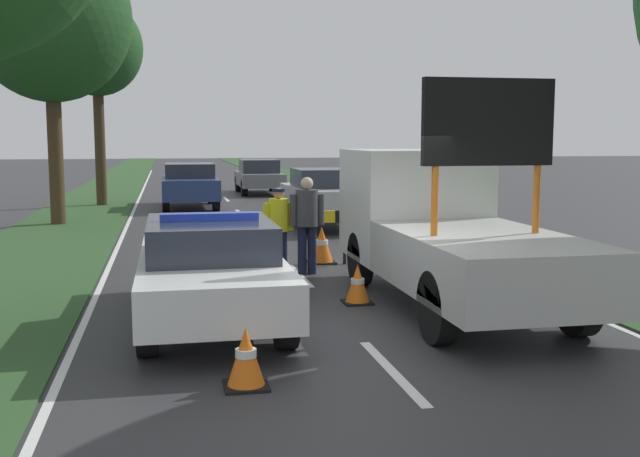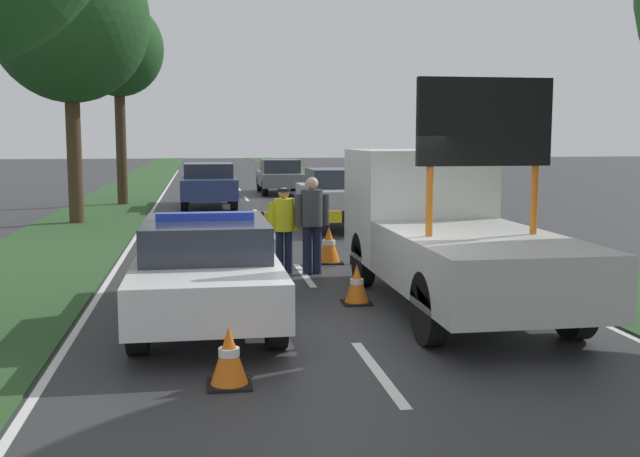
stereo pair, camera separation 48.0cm
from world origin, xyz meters
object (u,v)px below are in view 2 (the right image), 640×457
object	(u,v)px
traffic_cone_centre_front	(329,245)
traffic_cone_near_truck	(229,357)
police_car	(206,267)
roadside_tree_mid_right	(69,19)
queued_car_hatch_blue	(209,184)
pedestrian_civilian	(312,217)
police_officer	(284,223)
road_barrier	(290,221)
roadside_tree_mid_left	(118,50)
queued_car_sedan_silver	(338,197)
work_truck	(442,227)
queued_car_suv_grey	(280,176)
traffic_cone_near_police	(357,284)

from	to	relation	value
traffic_cone_centre_front	traffic_cone_near_truck	distance (m)	7.47
police_car	roadside_tree_mid_right	bearing A→B (deg)	107.96
traffic_cone_centre_front	roadside_tree_mid_right	xyz separation A→B (m)	(-6.04, 7.88, 5.40)
traffic_cone_centre_front	queued_car_hatch_blue	bearing A→B (deg)	100.00
pedestrian_civilian	traffic_cone_centre_front	bearing A→B (deg)	58.08
police_officer	traffic_cone_near_truck	distance (m)	6.29
road_barrier	roadside_tree_mid_left	xyz separation A→B (m)	(-4.52, 14.08, 4.71)
police_car	traffic_cone_centre_front	size ratio (longest dim) A/B	6.70
queued_car_hatch_blue	roadside_tree_mid_right	bearing A→B (deg)	50.21
traffic_cone_centre_front	queued_car_sedan_silver	xyz separation A→B (m)	(1.25, 5.73, 0.48)
road_barrier	traffic_cone_centre_front	bearing A→B (deg)	9.19
roadside_tree_mid_right	traffic_cone_near_truck	bearing A→B (deg)	-75.81
road_barrier	work_truck	bearing A→B (deg)	-68.09
traffic_cone_centre_front	queued_car_suv_grey	distance (m)	18.57
roadside_tree_mid_right	queued_car_hatch_blue	bearing A→B (deg)	50.21
police_officer	roadside_tree_mid_left	size ratio (longest dim) A/B	0.21
queued_car_sedan_silver	queued_car_hatch_blue	size ratio (longest dim) A/B	0.86
traffic_cone_near_truck	police_officer	bearing A→B (deg)	78.56
work_truck	roadside_tree_mid_left	xyz separation A→B (m)	(-6.44, 17.47, 4.46)
traffic_cone_centre_front	police_officer	bearing A→B (deg)	-135.19
traffic_cone_near_truck	queued_car_hatch_blue	world-z (taller)	queued_car_hatch_blue
traffic_cone_near_police	queued_car_suv_grey	distance (m)	22.25
queued_car_hatch_blue	queued_car_suv_grey	size ratio (longest dim) A/B	1.05
road_barrier	police_officer	size ratio (longest dim) A/B	1.92
police_car	traffic_cone_near_truck	size ratio (longest dim) A/B	7.92
traffic_cone_centre_front	roadside_tree_mid_left	world-z (taller)	roadside_tree_mid_left
traffic_cone_centre_front	traffic_cone_near_truck	bearing A→B (deg)	-107.48
traffic_cone_near_police	queued_car_sedan_silver	xyz separation A→B (m)	(1.46, 9.39, 0.55)
police_officer	roadside_tree_mid_left	world-z (taller)	roadside_tree_mid_left
police_car	traffic_cone_near_police	world-z (taller)	police_car
work_truck	road_barrier	size ratio (longest dim) A/B	1.94
queued_car_hatch_blue	roadside_tree_mid_left	xyz separation A→B (m)	(-3.12, 1.35, 4.76)
police_car	work_truck	xyz separation A→B (m)	(3.55, 0.74, 0.38)
road_barrier	queued_car_hatch_blue	distance (m)	12.80
road_barrier	police_officer	world-z (taller)	police_officer
police_officer	traffic_cone_near_truck	world-z (taller)	police_officer
traffic_cone_near_truck	pedestrian_civilian	bearing A→B (deg)	73.84
traffic_cone_near_police	queued_car_hatch_blue	bearing A→B (deg)	97.03
pedestrian_civilian	traffic_cone_centre_front	distance (m)	1.40
traffic_cone_centre_front	work_truck	bearing A→B (deg)	-72.99
pedestrian_civilian	traffic_cone_near_truck	world-z (taller)	pedestrian_civilian
queued_car_suv_grey	roadside_tree_mid_left	bearing A→B (deg)	36.67
pedestrian_civilian	queued_car_hatch_blue	bearing A→B (deg)	89.47
traffic_cone_near_police	queued_car_sedan_silver	bearing A→B (deg)	81.16
queued_car_suv_grey	road_barrier	bearing A→B (deg)	84.54
police_officer	queued_car_hatch_blue	xyz separation A→B (m)	(-1.20, 13.48, -0.11)
work_truck	road_barrier	bearing A→B (deg)	-64.29
roadside_tree_mid_left	queued_car_suv_grey	bearing A→B (deg)	36.67
road_barrier	traffic_cone_centre_front	distance (m)	0.99
police_car	road_barrier	xyz separation A→B (m)	(1.64, 4.13, 0.13)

